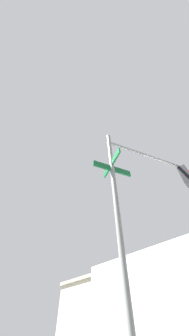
% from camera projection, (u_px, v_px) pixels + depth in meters
% --- Properties ---
extents(traffic_signal_near, '(1.93, 3.31, 6.13)m').
position_uv_depth(traffic_signal_near, '(154.00, 184.00, 4.91)').
color(traffic_signal_near, slate).
rests_on(traffic_signal_near, ground_plane).
extents(building_stucco, '(19.68, 25.81, 8.55)m').
position_uv_depth(building_stucco, '(178.00, 327.00, 23.04)').
color(building_stucco, beige).
rests_on(building_stucco, ground_plane).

